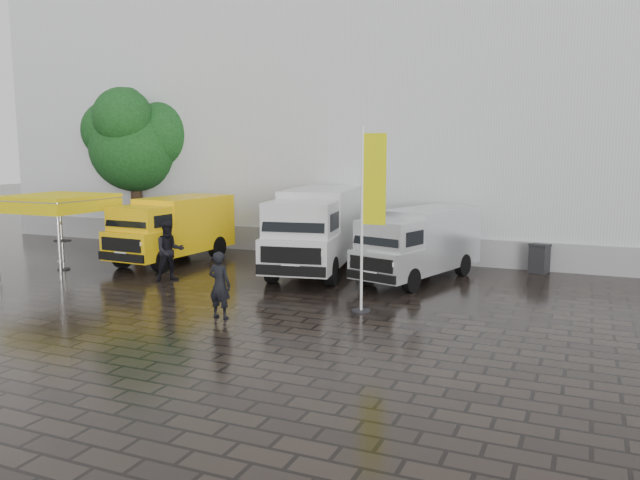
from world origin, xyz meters
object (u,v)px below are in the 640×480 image
at_px(canopy_tent, 57,200).
at_px(flagpole, 369,210).
at_px(van_silver, 419,245).
at_px(person_front, 220,285).
at_px(person_tent, 170,251).
at_px(van_yellow, 172,230).
at_px(wheelie_bin, 539,258).
at_px(van_white, 317,231).
at_px(cocktail_table, 63,255).

xyz_separation_m(canopy_tent, flagpole, (11.97, -1.28, 0.20)).
height_order(van_silver, person_front, van_silver).
bearing_deg(flagpole, van_silver, 87.81).
relative_size(person_front, person_tent, 0.87).
height_order(van_yellow, flagpole, flagpole).
bearing_deg(flagpole, wheelie_bin, 63.36).
height_order(van_yellow, person_front, van_yellow).
distance_m(van_yellow, canopy_tent, 4.13).
distance_m(van_white, canopy_tent, 9.20).
distance_m(cocktail_table, person_tent, 4.66).
distance_m(van_white, wheelie_bin, 7.73).
bearing_deg(wheelie_bin, van_silver, -124.54).
height_order(van_silver, person_tent, van_silver).
xyz_separation_m(van_white, van_silver, (3.60, 0.00, -0.28)).
relative_size(flagpole, cocktail_table, 4.60).
bearing_deg(canopy_tent, van_white, 20.72).
distance_m(canopy_tent, person_front, 9.48).
bearing_deg(van_yellow, wheelie_bin, 17.90).
distance_m(van_yellow, van_silver, 9.31).
bearing_deg(wheelie_bin, canopy_tent, -142.31).
bearing_deg(person_front, van_white, -85.13).
distance_m(van_white, person_front, 6.56).
relative_size(wheelie_bin, person_tent, 0.52).
height_order(cocktail_table, person_tent, person_tent).
relative_size(van_white, wheelie_bin, 6.53).
distance_m(van_silver, cocktail_table, 12.44).
relative_size(van_silver, person_front, 3.11).
bearing_deg(wheelie_bin, person_front, -109.97).
relative_size(van_white, person_tent, 3.37).
height_order(wheelie_bin, person_front, person_front).
bearing_deg(person_tent, van_silver, -24.87).
height_order(van_white, person_front, van_white).
xyz_separation_m(canopy_tent, person_front, (8.74, -3.30, -1.62)).
relative_size(van_yellow, cocktail_table, 5.02).
relative_size(canopy_tent, wheelie_bin, 3.06).
xyz_separation_m(flagpole, person_front, (-3.23, -2.02, -1.82)).
xyz_separation_m(van_silver, person_front, (-3.40, -6.53, -0.30)).
height_order(van_yellow, van_white, van_white).
distance_m(canopy_tent, cocktail_table, 1.95).
height_order(van_white, canopy_tent, van_white).
bearing_deg(flagpole, person_front, -148.00).
bearing_deg(wheelie_bin, van_yellow, -148.82).
bearing_deg(person_front, flagpole, -144.83).
xyz_separation_m(canopy_tent, wheelie_bin, (15.67, 6.09, -1.97)).
relative_size(van_white, person_front, 3.86).
distance_m(van_white, flagpole, 5.80).
xyz_separation_m(canopy_tent, cocktail_table, (0.15, -0.01, -1.95)).
bearing_deg(wheelie_bin, cocktail_table, -142.11).
distance_m(van_yellow, cocktail_table, 3.89).
xyz_separation_m(van_white, canopy_tent, (-8.55, -3.23, 1.05)).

